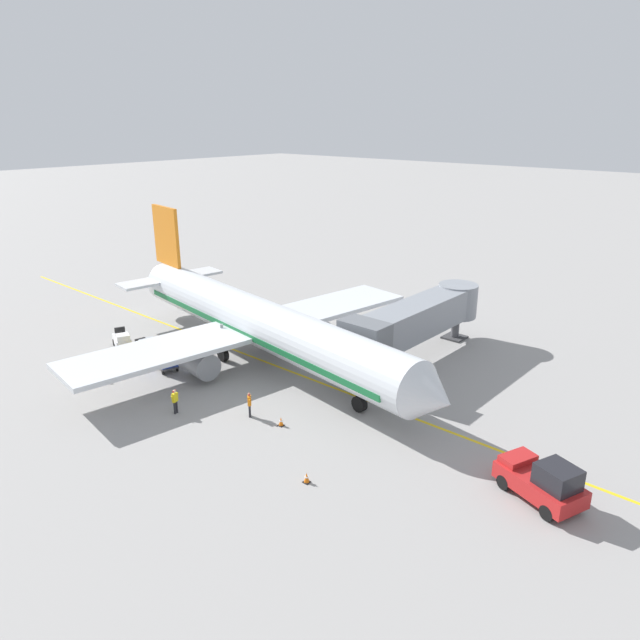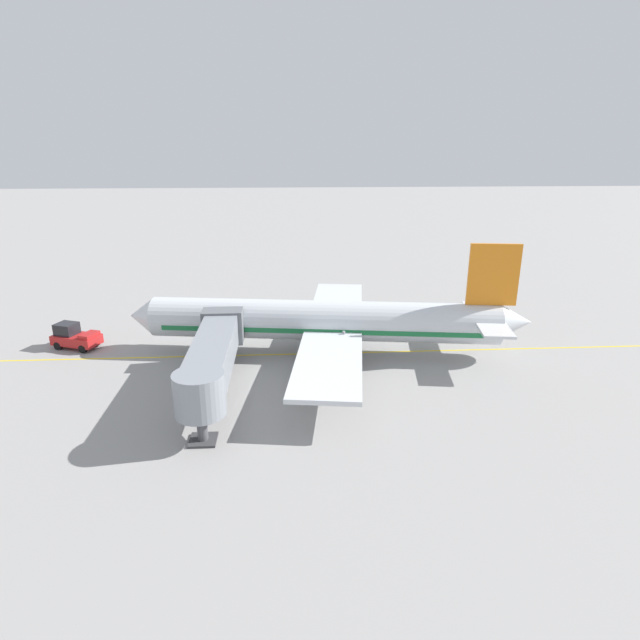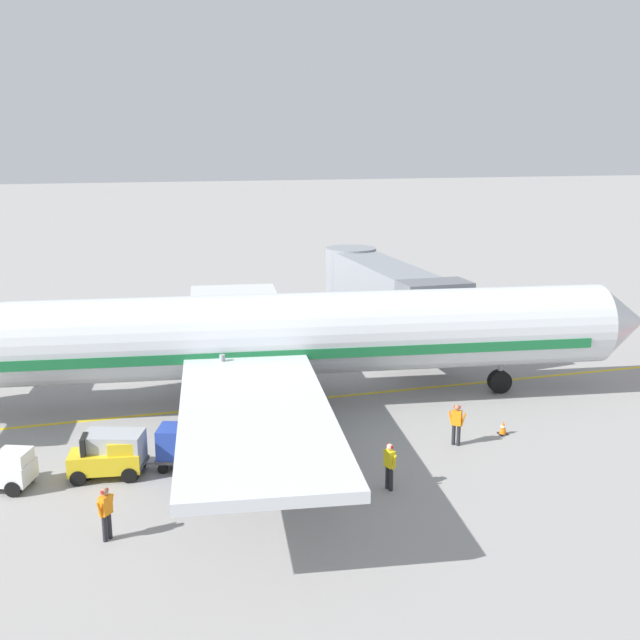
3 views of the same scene
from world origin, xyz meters
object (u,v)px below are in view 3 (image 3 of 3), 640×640
parked_airliner (260,337)px  ground_crew_marshaller (457,422)px  baggage_cart_second_in_train (114,449)px  ground_crew_loader (390,464)px  baggage_cart_front (188,443)px  ground_crew_wing_walker (106,511)px  jet_bridge (385,287)px  safety_cone_nose_left (503,428)px  baggage_tug_lead (108,459)px

parked_airliner → ground_crew_marshaller: parked_airliner is taller
baggage_cart_second_in_train → ground_crew_marshaller: 13.12m
ground_crew_marshaller → baggage_cart_second_in_train: bearing=-94.5°
baggage_cart_second_in_train → ground_crew_loader: bearing=66.5°
baggage_cart_front → ground_crew_wing_walker: size_ratio=1.76×
parked_airliner → jet_bridge: (-8.48, 9.27, 0.27)m
jet_bridge → safety_cone_nose_left: size_ratio=26.88×
safety_cone_nose_left → baggage_cart_front: bearing=-91.6°
parked_airliner → baggage_cart_front: bearing=-33.6°
baggage_tug_lead → safety_cone_nose_left: size_ratio=4.48×
jet_bridge → baggage_cart_front: jet_bridge is taller
baggage_tug_lead → baggage_cart_front: baggage_tug_lead is taller
parked_airliner → baggage_tug_lead: bearing=-48.6°
baggage_tug_lead → safety_cone_nose_left: bearing=88.9°
baggage_cart_front → ground_crew_loader: bearing=59.8°
baggage_cart_front → baggage_cart_second_in_train: (-0.19, -2.61, 0.00)m
ground_crew_marshaller → safety_cone_nose_left: (-0.49, 2.38, -0.66)m
ground_crew_wing_walker → baggage_cart_second_in_train: bearing=175.8°
baggage_cart_second_in_train → ground_crew_loader: 9.91m
baggage_tug_lead → ground_crew_loader: 10.05m
jet_bridge → baggage_cart_second_in_train: 21.51m
ground_crew_loader → parked_airliner: bearing=-165.7°
baggage_cart_front → ground_crew_loader: (3.77, 6.48, 0.00)m
baggage_tug_lead → ground_crew_loader: bearing=68.2°
jet_bridge → ground_crew_wing_walker: size_ratio=9.39×
baggage_cart_front → jet_bridge: bearing=137.5°
baggage_tug_lead → ground_crew_wing_walker: bearing=-1.3°
baggage_cart_second_in_train → baggage_tug_lead: bearing=-47.3°
baggage_cart_front → ground_crew_loader: size_ratio=1.76×
baggage_cart_front → ground_crew_marshaller: (0.84, 10.47, 0.00)m
jet_bridge → ground_crew_loader: size_ratio=9.39×
baggage_cart_front → safety_cone_nose_left: baggage_cart_front is taller
ground_crew_loader → ground_crew_marshaller: size_ratio=1.00×
parked_airliner → ground_crew_loader: (9.78, 2.48, -2.23)m
baggage_cart_front → safety_cone_nose_left: bearing=88.4°
baggage_cart_second_in_train → baggage_cart_front: bearing=85.9°
ground_crew_marshaller → safety_cone_nose_left: size_ratio=2.86×
baggage_cart_second_in_train → safety_cone_nose_left: size_ratio=5.03×
jet_bridge → baggage_cart_second_in_train: bearing=-48.0°
baggage_tug_lead → baggage_cart_front: 2.86m
baggage_cart_second_in_train → ground_crew_loader: (3.96, 9.09, 0.00)m
ground_crew_marshaller → ground_crew_loader: bearing=-53.7°
jet_bridge → ground_crew_wing_walker: (19.04, -16.22, -2.50)m
baggage_cart_second_in_train → ground_crew_marshaller: bearing=85.5°
baggage_tug_lead → baggage_cart_front: bearing=90.8°
parked_airliner → ground_crew_loader: 10.33m
baggage_cart_second_in_train → jet_bridge: bearing=132.0°
parked_airliner → ground_crew_wing_walker: (10.56, -6.95, -2.23)m
ground_crew_wing_walker → ground_crew_marshaller: same height
parked_airliner → ground_crew_marshaller: (6.85, 6.47, -2.23)m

